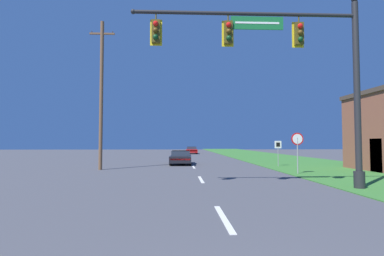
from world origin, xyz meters
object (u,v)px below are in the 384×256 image
Objects in this scene: stop_sign at (297,144)px; route_sign_post at (278,148)px; far_car at (192,150)px; car_ahead at (181,157)px; signal_mast at (296,66)px; utility_pole_near at (101,93)px.

route_sign_post is (0.78, 5.93, -0.34)m from stop_sign.
stop_sign is (5.14, -33.06, 1.26)m from far_car.
far_car is 2.18× the size of route_sign_post.
stop_sign is 1.23× the size of route_sign_post.
car_ahead and far_car have the same top height.
far_car is (-2.81, 38.88, -4.59)m from signal_mast.
signal_mast is at bearing -85.86° from far_car.
utility_pole_near is (-7.75, -29.47, 4.94)m from far_car.
signal_mast reaches higher than far_car.
route_sign_post is at bearing 82.55° from stop_sign.
utility_pole_near reaches higher than car_ahead.
stop_sign is (7.12, -8.70, 1.26)m from car_ahead.
car_ahead is at bearing 129.31° from stop_sign.
signal_mast is 39.25m from far_car.
route_sign_post is (5.92, -27.13, 0.92)m from far_car.
far_car is 33.48m from stop_sign.
signal_mast is at bearing -111.81° from stop_sign.
far_car is 1.76× the size of stop_sign.
car_ahead is 11.31m from stop_sign.
utility_pole_near is (-10.56, 9.40, 0.36)m from signal_mast.
stop_sign is 13.88m from utility_pole_near.
signal_mast is 0.91× the size of utility_pole_near.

